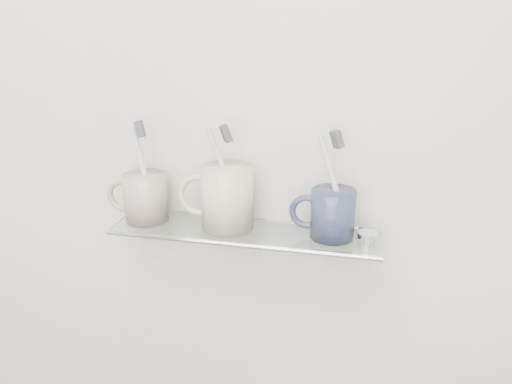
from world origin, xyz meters
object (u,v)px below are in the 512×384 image
(mug_right, at_px, (333,214))
(shelf_glass, at_px, (245,232))
(mug_center, at_px, (227,198))
(mug_left, at_px, (146,197))

(mug_right, bearing_deg, shelf_glass, 160.87)
(shelf_glass, distance_m, mug_right, 0.17)
(shelf_glass, distance_m, mug_center, 0.07)
(mug_center, distance_m, mug_right, 0.20)
(mug_left, distance_m, mug_right, 0.36)
(mug_center, bearing_deg, mug_left, 158.43)
(shelf_glass, xyz_separation_m, mug_center, (-0.04, 0.00, 0.06))
(mug_left, height_order, mug_right, mug_left)
(shelf_glass, height_order, mug_left, mug_left)
(mug_center, height_order, mug_right, mug_center)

